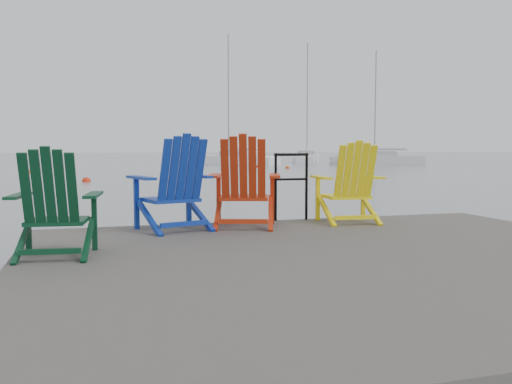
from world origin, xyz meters
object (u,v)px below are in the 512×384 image
object	(u,v)px
sailboat_far	(379,161)
buoy_b	(27,173)
chair_blue	(175,184)
chair_red	(244,182)
chair_yellow	(350,183)
handrail	(291,180)
chair_green	(54,204)
buoy_d	(258,167)
buoy_a	(86,182)
buoy_c	(287,168)
sailboat_mid	(307,159)
sailboat_near	(232,161)

from	to	relation	value
sailboat_far	buoy_b	size ratio (longest dim) A/B	25.94
chair_blue	chair_red	xyz separation A→B (m)	(0.84, 0.00, 0.00)
buoy_b	chair_yellow	bearing A→B (deg)	-76.19
handrail	chair_yellow	distance (m)	0.79
chair_green	buoy_d	distance (m)	37.51
sailboat_far	buoy_b	bearing A→B (deg)	116.86
buoy_d	chair_green	bearing A→B (deg)	-109.54
handrail	buoy_d	bearing A→B (deg)	73.92
chair_yellow	buoy_a	world-z (taller)	chair_yellow
buoy_a	buoy_c	bearing A→B (deg)	41.91
sailboat_mid	buoy_b	bearing A→B (deg)	-118.66
handrail	sailboat_near	distance (m)	42.89
sailboat_near	buoy_a	world-z (taller)	sailboat_near
chair_yellow	chair_blue	bearing A→B (deg)	-173.92
sailboat_far	sailboat_mid	bearing A→B (deg)	26.30
chair_red	buoy_c	xyz separation A→B (m)	(11.90, 31.41, -1.05)
chair_green	buoy_c	bearing A→B (deg)	74.22
sailboat_far	buoy_d	distance (m)	13.70
sailboat_far	chair_blue	bearing A→B (deg)	156.23
buoy_b	sailboat_near	bearing A→B (deg)	39.89
chair_red	buoy_b	bearing A→B (deg)	118.99
handrail	chair_blue	world-z (taller)	chair_blue
handrail	chair_blue	distance (m)	1.70
chair_green	buoy_a	world-z (taller)	chair_green
chair_blue	sailboat_mid	distance (m)	52.77
sailboat_near	chair_blue	bearing A→B (deg)	-137.77
chair_red	sailboat_near	distance (m)	43.54
sailboat_far	sailboat_near	bearing A→B (deg)	82.24
chair_yellow	buoy_a	bearing A→B (deg)	106.62
chair_blue	buoy_a	xyz separation A→B (m)	(-1.29, 18.82, -1.05)
sailboat_near	sailboat_far	distance (m)	13.53
handrail	chair_green	distance (m)	3.37
sailboat_far	buoy_b	distance (m)	30.66
chair_red	buoy_a	bearing A→B (deg)	114.31
chair_green	buoy_c	xyz separation A→B (m)	(13.98, 32.70, -0.98)
chair_red	chair_yellow	size ratio (longest dim) A/B	1.07
chair_blue	buoy_d	xyz separation A→B (m)	(11.30, 34.05, -1.05)
chair_yellow	sailboat_near	distance (m)	43.22
buoy_c	buoy_a	bearing A→B (deg)	-138.09
buoy_b	buoy_c	size ratio (longest dim) A/B	1.12
chair_red	sailboat_near	xyz separation A→B (m)	(10.43, 42.27, -0.70)
chair_blue	buoy_d	world-z (taller)	chair_blue
chair_blue	buoy_b	size ratio (longest dim) A/B	2.66
chair_green	chair_yellow	world-z (taller)	chair_yellow
chair_red	buoy_b	distance (m)	29.38
sailboat_mid	buoy_d	world-z (taller)	sailboat_mid
handrail	buoy_a	size ratio (longest dim) A/B	2.31
buoy_b	chair_blue	bearing A→B (deg)	-80.48
chair_red	chair_yellow	distance (m)	1.41
buoy_b	chair_green	bearing A→B (deg)	-83.19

